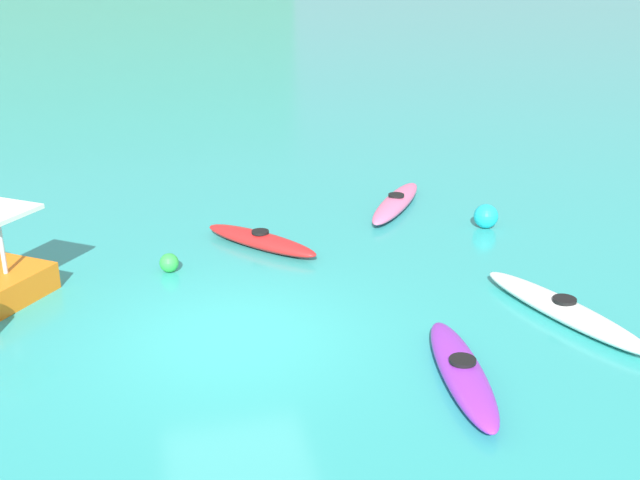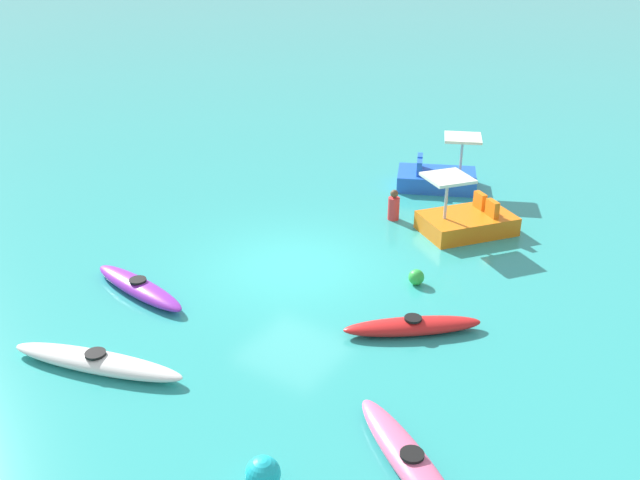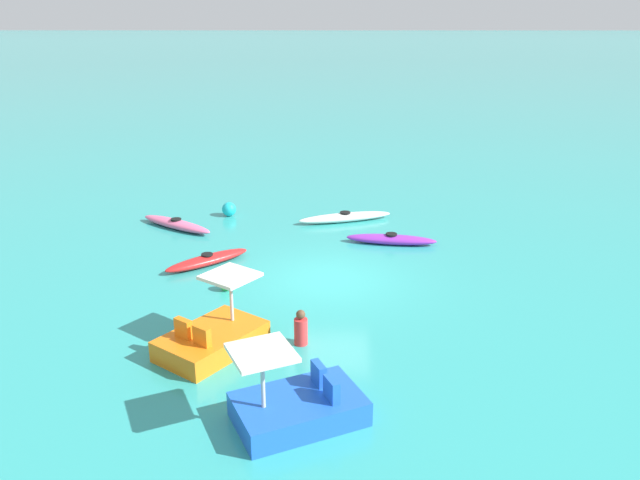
% 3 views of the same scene
% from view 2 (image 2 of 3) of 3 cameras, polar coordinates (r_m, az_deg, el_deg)
% --- Properties ---
extents(ground_plane, '(600.00, 600.00, 0.00)m').
position_cam_2_polar(ground_plane, '(17.00, -2.24, -2.16)').
color(ground_plane, teal).
extents(kayak_white, '(1.61, 3.62, 0.37)m').
position_cam_2_polar(kayak_white, '(13.95, -17.84, -9.48)').
color(kayak_white, white).
rests_on(kayak_white, ground_plane).
extents(kayak_pink, '(2.36, 3.08, 0.37)m').
position_cam_2_polar(kayak_pink, '(11.31, 7.50, -17.72)').
color(kayak_pink, pink).
rests_on(kayak_pink, ground_plane).
extents(kayak_purple, '(1.04, 3.11, 0.37)m').
position_cam_2_polar(kayak_purple, '(16.26, -14.64, -3.77)').
color(kayak_purple, purple).
rests_on(kayak_purple, ground_plane).
extents(kayak_red, '(2.29, 2.56, 0.37)m').
position_cam_2_polar(kayak_red, '(14.46, 7.60, -7.01)').
color(kayak_red, red).
rests_on(kayak_red, ground_plane).
extents(pedal_boat_orange, '(2.82, 2.63, 1.68)m').
position_cam_2_polar(pedal_boat_orange, '(19.08, 11.91, 1.58)').
color(pedal_boat_orange, orange).
rests_on(pedal_boat_orange, ground_plane).
extents(pedal_boat_blue, '(2.37, 2.81, 1.68)m').
position_cam_2_polar(pedal_boat_blue, '(22.11, 9.59, 5.11)').
color(pedal_boat_blue, blue).
rests_on(pedal_boat_blue, ground_plane).
extents(buoy_cyan, '(0.54, 0.54, 0.54)m').
position_cam_2_polar(buoy_cyan, '(10.94, -4.71, -18.55)').
color(buoy_cyan, '#19B7C6').
rests_on(buoy_cyan, ground_plane).
extents(buoy_green, '(0.37, 0.37, 0.37)m').
position_cam_2_polar(buoy_green, '(16.26, 7.90, -3.03)').
color(buoy_green, green).
rests_on(buoy_green, ground_plane).
extents(person_near_shore, '(0.34, 0.34, 0.88)m').
position_cam_2_polar(person_near_shore, '(19.55, 6.06, 2.75)').
color(person_near_shore, red).
rests_on(person_near_shore, ground_plane).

